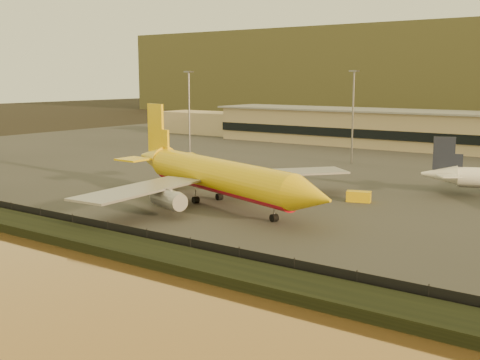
# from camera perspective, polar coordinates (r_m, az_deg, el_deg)

# --- Properties ---
(ground) EXTENTS (900.00, 900.00, 0.00)m
(ground) POSITION_cam_1_polar(r_m,az_deg,el_deg) (97.18, -4.30, -4.39)
(ground) COLOR black
(ground) RESTS_ON ground
(embankment) EXTENTS (320.00, 7.00, 1.40)m
(embankment) POSITION_cam_1_polar(r_m,az_deg,el_deg) (85.07, -11.66, -6.12)
(embankment) COLOR black
(embankment) RESTS_ON ground
(tarmac) EXTENTS (320.00, 220.00, 0.20)m
(tarmac) POSITION_cam_1_polar(r_m,az_deg,el_deg) (179.53, 15.43, 1.80)
(tarmac) COLOR #2D2D2D
(tarmac) RESTS_ON ground
(perimeter_fence) EXTENTS (300.00, 0.05, 2.20)m
(perimeter_fence) POSITION_cam_1_polar(r_m,az_deg,el_deg) (87.58, -9.76, -5.19)
(perimeter_fence) COLOR black
(perimeter_fence) RESTS_ON tarmac
(terminal_building) EXTENTS (202.00, 25.00, 12.60)m
(terminal_building) POSITION_cam_1_polar(r_m,az_deg,el_deg) (212.39, 14.66, 4.67)
(terminal_building) COLOR tan
(terminal_building) RESTS_ON tarmac
(apron_light_masts) EXTENTS (152.20, 12.20, 25.40)m
(apron_light_masts) POSITION_cam_1_polar(r_m,az_deg,el_deg) (154.46, 18.37, 6.26)
(apron_light_masts) COLOR slate
(apron_light_masts) RESTS_ON tarmac
(dhl_cargo_jet) EXTENTS (58.43, 55.63, 17.90)m
(dhl_cargo_jet) POSITION_cam_1_polar(r_m,az_deg,el_deg) (111.40, -2.21, 0.35)
(dhl_cargo_jet) COLOR yellow
(dhl_cargo_jet) RESTS_ON tarmac
(gse_vehicle_yellow) EXTENTS (4.94, 3.30, 2.04)m
(gse_vehicle_yellow) POSITION_cam_1_polar(r_m,az_deg,el_deg) (116.80, 11.19, -1.55)
(gse_vehicle_yellow) COLOR yellow
(gse_vehicle_yellow) RESTS_ON tarmac
(gse_vehicle_white) EXTENTS (4.50, 2.09, 2.01)m
(gse_vehicle_white) POSITION_cam_1_polar(r_m,az_deg,el_deg) (132.16, 1.53, -0.08)
(gse_vehicle_white) COLOR white
(gse_vehicle_white) RESTS_ON tarmac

